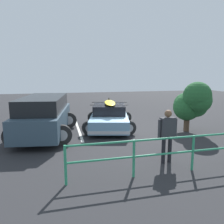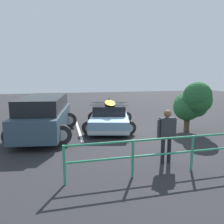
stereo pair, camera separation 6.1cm
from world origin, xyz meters
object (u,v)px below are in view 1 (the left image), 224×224
bush_near_left (192,103)px  suv_car (44,115)px  sedan_car (109,117)px  person_bystander (167,131)px

bush_near_left → suv_car: bearing=-7.9°
sedan_car → bush_near_left: 4.06m
person_bystander → bush_near_left: bearing=-132.6°
suv_car → person_bystander: 5.64m
person_bystander → bush_near_left: (-2.88, -3.13, 0.39)m
sedan_car → bush_near_left: bush_near_left is taller
sedan_car → person_bystander: size_ratio=2.54×
bush_near_left → person_bystander: bearing=47.4°
suv_car → sedan_car: bearing=-168.5°
suv_car → person_bystander: suv_car is taller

